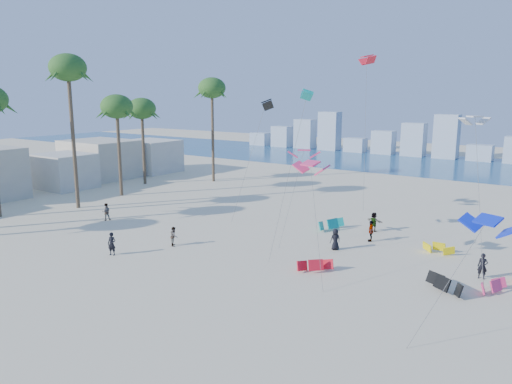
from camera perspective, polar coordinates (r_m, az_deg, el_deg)
The scene contains 10 objects.
ground at distance 30.82m, azimuth -22.77°, elevation -12.51°, with size 220.00×220.00×0.00m, color beige.
ocean at distance 90.66m, azimuth 19.15°, elevation 3.21°, with size 220.00×220.00×0.00m, color navy.
kitesurfer_near at distance 38.41m, azimuth -16.78°, elevation -5.93°, with size 0.65×0.43×1.79m, color black.
kitesurfer_mid at distance 39.69m, azimuth -9.73°, elevation -5.20°, with size 0.76×0.59×1.56m, color gray.
kitesurfers_far at distance 38.19m, azimuth 9.80°, elevation -5.76°, with size 38.51×17.80×1.78m.
grounded_kites at distance 36.62m, azimuth 17.42°, elevation -7.59°, with size 17.99×13.24×0.96m.
flying_kites at distance 40.58m, azimuth 18.15°, elevation 9.11°, with size 37.36×31.91×16.89m.
palm_row at distance 56.12m, azimuth -22.23°, elevation 10.13°, with size 10.24×44.80×16.25m.
beachfront_buildings at distance 68.60m, azimuth -23.46°, elevation 2.67°, with size 11.50×43.00×6.00m.
distant_skyline at distance 100.21m, azimuth 20.22°, elevation 5.65°, with size 85.00×3.00×8.40m.
Camera 1 is at (24.38, -14.48, 12.07)m, focal length 33.63 mm.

